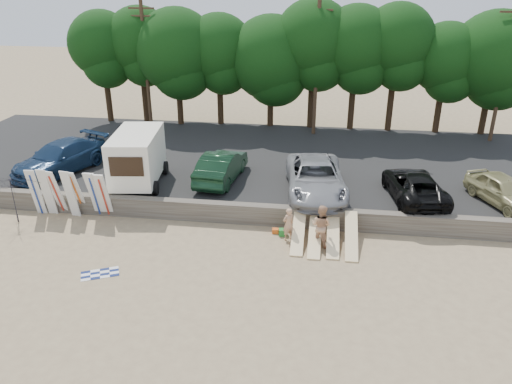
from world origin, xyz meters
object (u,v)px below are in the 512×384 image
at_px(box_trailer, 137,156).
at_px(car_1, 221,166).
at_px(beachgoer_b, 321,225).
at_px(car_3, 414,186).
at_px(car_2, 316,178).
at_px(car_4, 503,190).
at_px(car_0, 60,158).
at_px(cooler, 283,232).
at_px(beach_umbrella, 15,200).
at_px(beachgoer_a, 288,224).

distance_m(box_trailer, car_1, 4.53).
distance_m(car_1, beachgoer_b, 7.62).
bearing_deg(beachgoer_b, car_1, -16.59).
xyz_separation_m(box_trailer, car_3, (14.45, 0.03, -0.87)).
xyz_separation_m(car_1, car_3, (10.12, -1.06, -0.10)).
bearing_deg(car_2, box_trailer, 173.18).
bearing_deg(car_4, box_trailer, 156.75).
height_order(car_1, car_4, car_1).
xyz_separation_m(car_0, car_1, (9.38, 0.03, -0.05)).
height_order(car_3, cooler, car_3).
xyz_separation_m(box_trailer, beach_umbrella, (-4.81, -3.91, -1.09)).
xyz_separation_m(car_2, car_3, (4.95, 0.05, -0.15)).
relative_size(car_1, car_2, 0.79).
bearing_deg(box_trailer, car_1, 6.62).
distance_m(car_1, beachgoer_a, 6.42).
height_order(car_3, beach_umbrella, beach_umbrella).
height_order(beachgoer_a, beachgoer_b, beachgoer_b).
distance_m(box_trailer, beachgoer_a, 9.36).
relative_size(car_0, beachgoer_a, 3.77).
xyz_separation_m(car_4, cooler, (-10.53, -3.48, -1.28)).
distance_m(car_1, car_2, 5.29).
relative_size(car_3, beachgoer_b, 2.66).
relative_size(box_trailer, beachgoer_a, 3.00).
bearing_deg(beachgoer_a, car_1, -86.27).
bearing_deg(cooler, beach_umbrella, 176.65).
bearing_deg(car_0, car_2, 16.52).
bearing_deg(box_trailer, beach_umbrella, -148.44).
bearing_deg(car_4, car_2, 156.92).
bearing_deg(car_2, beachgoer_b, -91.12).
bearing_deg(beach_umbrella, car_2, 15.21).
height_order(car_1, cooler, car_1).
distance_m(car_4, beachgoer_a, 10.99).
relative_size(box_trailer, beachgoer_b, 2.44).
bearing_deg(car_2, car_1, 161.17).
height_order(car_2, car_4, car_2).
xyz_separation_m(car_1, car_4, (14.36, -1.08, -0.08)).
distance_m(car_2, cooler, 3.95).
bearing_deg(car_1, box_trailer, 19.94).
distance_m(car_2, beach_umbrella, 14.83).
bearing_deg(beachgoer_a, cooler, -89.89).
height_order(box_trailer, beachgoer_b, box_trailer).
xyz_separation_m(car_0, car_4, (23.74, -1.04, -0.12)).
distance_m(car_0, beachgoer_a, 14.34).
height_order(box_trailer, car_0, box_trailer).
distance_m(box_trailer, beachgoer_b, 10.78).
relative_size(car_2, car_3, 1.21).
bearing_deg(car_1, car_4, -178.50).
bearing_deg(cooler, car_0, 155.79).
bearing_deg(car_1, beachgoer_a, 135.61).
relative_size(car_4, beachgoer_b, 2.23).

